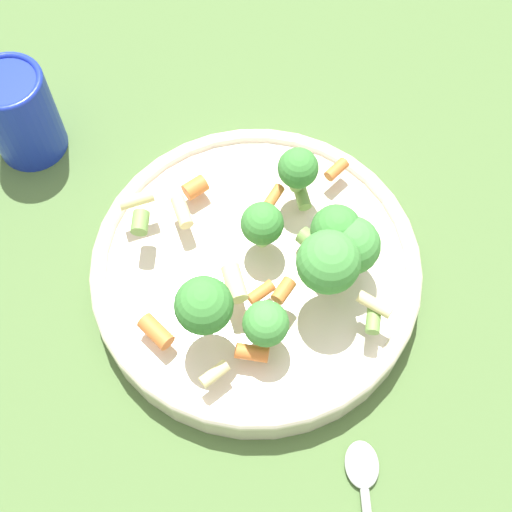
# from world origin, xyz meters

# --- Properties ---
(ground_plane) EXTENTS (3.00, 3.00, 0.00)m
(ground_plane) POSITION_xyz_m (0.00, 0.00, 0.00)
(ground_plane) COLOR #4C6B38
(bowl) EXTENTS (0.27, 0.27, 0.04)m
(bowl) POSITION_xyz_m (0.00, 0.00, 0.02)
(bowl) COLOR beige
(bowl) RESTS_ON ground_plane
(pasta_salad) EXTENTS (0.21, 0.18, 0.08)m
(pasta_salad) POSITION_xyz_m (0.02, -0.02, 0.08)
(pasta_salad) COLOR #8CB766
(pasta_salad) RESTS_ON bowl
(cup) EXTENTS (0.06, 0.06, 0.09)m
(cup) POSITION_xyz_m (-0.16, 0.20, 0.05)
(cup) COLOR #192DAD
(cup) RESTS_ON ground_plane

